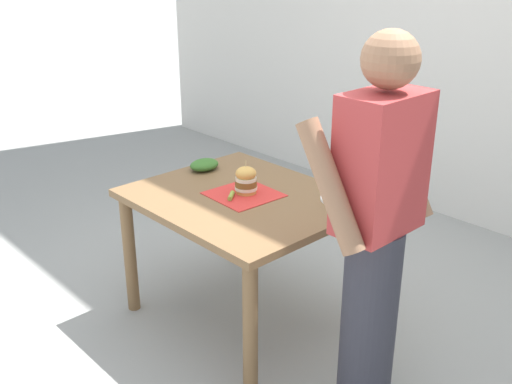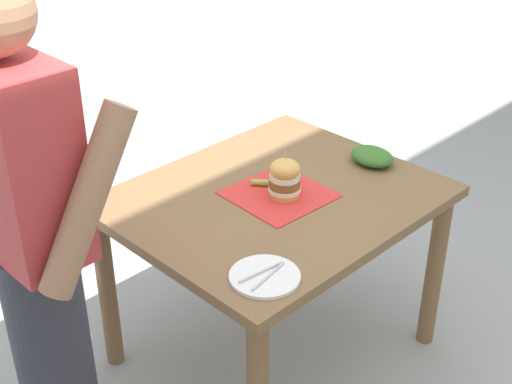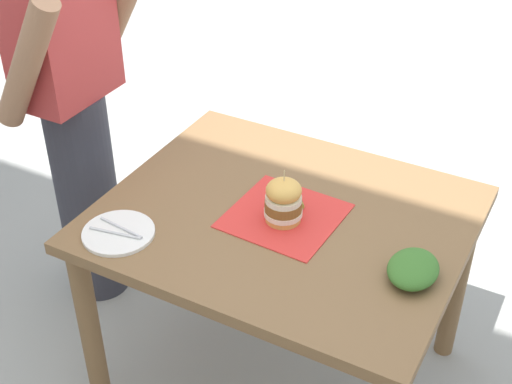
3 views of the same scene
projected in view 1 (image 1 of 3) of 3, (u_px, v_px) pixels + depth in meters
The scene contains 8 objects.
ground_plane at pixel (244, 316), 3.43m from camera, with size 80.00×80.00×0.00m, color #9E9E99.
patio_table at pixel (243, 215), 3.19m from camera, with size 0.94×1.13×0.75m.
serving_paper at pixel (244, 194), 3.16m from camera, with size 0.33×0.33×0.00m, color red.
sandwich at pixel (246, 180), 3.15m from camera, with size 0.12×0.12×0.18m.
pickle_spear at pixel (231, 196), 3.10m from camera, with size 0.02×0.02×0.09m, color #8EA83D.
side_plate_with_forks at pixel (342, 199), 3.09m from camera, with size 0.22×0.22×0.02m.
side_salad at pixel (204, 165), 3.50m from camera, with size 0.18×0.14×0.06m, color #386B28.
diner_across_table at pixel (375, 232), 2.42m from camera, with size 0.55×0.35×1.69m.
Camera 1 is at (1.93, 2.17, 1.95)m, focal length 42.00 mm.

